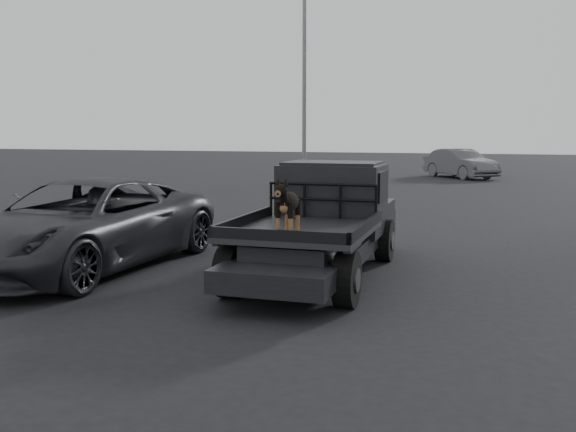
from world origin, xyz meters
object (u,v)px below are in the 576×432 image
(parked_suv, at_px, (82,225))
(distant_car_a, at_px, (460,163))
(flatbed_ute, at_px, (319,248))
(dog, at_px, (288,206))
(floodlight_near, at_px, (305,12))

(parked_suv, xyz_separation_m, distant_car_a, (5.15, 23.64, -0.04))
(flatbed_ute, height_order, parked_suv, parked_suv)
(flatbed_ute, xyz_separation_m, dog, (-0.07, -1.41, 0.83))
(distant_car_a, height_order, floodlight_near, floodlight_near)
(distant_car_a, bearing_deg, parked_suv, -141.16)
(dog, height_order, floodlight_near, floodlight_near)
(parked_suv, distance_m, floodlight_near, 19.29)
(flatbed_ute, relative_size, parked_suv, 0.99)
(dog, bearing_deg, flatbed_ute, 86.98)
(flatbed_ute, bearing_deg, distant_car_a, 87.02)
(flatbed_ute, distance_m, floodlight_near, 19.45)
(dog, distance_m, parked_suv, 3.98)
(dog, bearing_deg, distant_car_a, 87.01)
(distant_car_a, relative_size, floodlight_near, 0.32)
(parked_suv, xyz_separation_m, floodlight_near, (-1.28, 18.08, 6.62))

